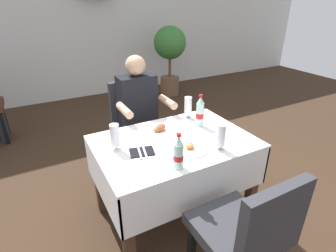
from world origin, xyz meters
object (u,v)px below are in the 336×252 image
object	(u,v)px
chair_far_diner_seat	(136,123)
potted_plant_corner	(170,51)
beer_glass_left	(188,107)
beer_glass_right	(115,137)
chair_near_camera_side	(245,231)
beer_glass_middle	(221,136)
main_dining_table	(174,159)
cola_bottle_primary	(200,112)
napkin_cutlery_set	(142,152)
plate_near_camera	(192,148)
cola_bottle_secondary	(178,153)
seated_diner_far	(140,113)
plate_far_diner	(162,129)

from	to	relation	value
chair_far_diner_seat	potted_plant_corner	bearing A→B (deg)	53.23
chair_far_diner_seat	beer_glass_left	distance (m)	0.65
chair_far_diner_seat	beer_glass_right	world-z (taller)	chair_far_diner_seat
chair_near_camera_side	beer_glass_middle	size ratio (longest dim) A/B	4.93
main_dining_table	chair_near_camera_side	distance (m)	0.80
beer_glass_left	beer_glass_right	world-z (taller)	beer_glass_right
beer_glass_left	potted_plant_corner	size ratio (longest dim) A/B	0.15
chair_near_camera_side	cola_bottle_primary	world-z (taller)	cola_bottle_primary
potted_plant_corner	chair_far_diner_seat	bearing A→B (deg)	-126.77
main_dining_table	beer_glass_left	bearing A→B (deg)	44.49
napkin_cutlery_set	chair_far_diner_seat	bearing A→B (deg)	71.20
cola_bottle_primary	potted_plant_corner	size ratio (longest dim) A/B	0.22
plate_near_camera	cola_bottle_primary	xyz separation A→B (m)	(0.28, 0.31, 0.11)
beer_glass_middle	napkin_cutlery_set	distance (m)	0.57
napkin_cutlery_set	potted_plant_corner	bearing A→B (deg)	57.86
chair_near_camera_side	beer_glass_right	xyz separation A→B (m)	(-0.44, 0.88, 0.29)
chair_far_diner_seat	beer_glass_middle	bearing A→B (deg)	-78.31
cola_bottle_secondary	chair_near_camera_side	bearing A→B (deg)	-71.94
beer_glass_right	cola_bottle_secondary	distance (m)	0.49
chair_far_diner_seat	beer_glass_left	bearing A→B (deg)	-56.73
beer_glass_right	seated_diner_far	bearing A→B (deg)	54.06
main_dining_table	plate_near_camera	bearing A→B (deg)	-76.18
beer_glass_left	napkin_cutlery_set	world-z (taller)	beer_glass_left
main_dining_table	beer_glass_right	bearing A→B (deg)	169.68
seated_diner_far	beer_glass_middle	xyz separation A→B (m)	(0.21, -0.97, 0.14)
beer_glass_middle	cola_bottle_secondary	world-z (taller)	cola_bottle_secondary
seated_diner_far	plate_far_diner	xyz separation A→B (m)	(-0.02, -0.50, 0.05)
main_dining_table	cola_bottle_secondary	size ratio (longest dim) A/B	4.84
main_dining_table	seated_diner_far	xyz separation A→B (m)	(0.01, 0.69, 0.14)
beer_glass_middle	beer_glass_right	size ratio (longest dim) A/B	0.98
plate_far_diner	beer_glass_middle	size ratio (longest dim) A/B	1.28
beer_glass_right	plate_near_camera	bearing A→B (deg)	-28.54
plate_far_diner	chair_near_camera_side	bearing A→B (deg)	-89.32
cola_bottle_secondary	beer_glass_left	bearing A→B (deg)	53.37
beer_glass_right	cola_bottle_primary	bearing A→B (deg)	3.67
chair_near_camera_side	cola_bottle_secondary	size ratio (longest dim) A/B	3.94
seated_diner_far	cola_bottle_secondary	world-z (taller)	seated_diner_far
plate_near_camera	napkin_cutlery_set	bearing A→B (deg)	157.13
chair_near_camera_side	plate_far_diner	bearing A→B (deg)	90.68
chair_far_diner_seat	seated_diner_far	bearing A→B (deg)	-84.99
cola_bottle_primary	potted_plant_corner	bearing A→B (deg)	66.06
seated_diner_far	beer_glass_left	world-z (taller)	seated_diner_far
seated_diner_far	cola_bottle_primary	bearing A→B (deg)	-61.25
main_dining_table	plate_near_camera	xyz separation A→B (m)	(0.04, -0.18, 0.18)
main_dining_table	seated_diner_far	world-z (taller)	seated_diner_far
chair_far_diner_seat	napkin_cutlery_set	xyz separation A→B (m)	(-0.29, -0.84, 0.19)
seated_diner_far	plate_near_camera	distance (m)	0.88
beer_glass_left	main_dining_table	bearing A→B (deg)	-135.51
main_dining_table	chair_far_diner_seat	size ratio (longest dim) A/B	1.23
main_dining_table	beer_glass_middle	distance (m)	0.45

